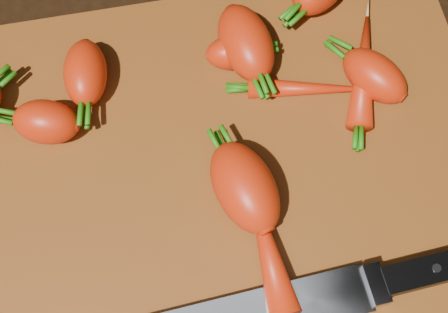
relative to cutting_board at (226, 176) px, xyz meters
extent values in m
cube|color=black|center=(0.00, 0.00, -0.01)|extent=(2.00, 2.00, 0.01)
cube|color=brown|center=(0.00, 0.00, 0.00)|extent=(0.50, 0.40, 0.01)
ellipsoid|color=red|center=(-0.15, 0.07, 0.03)|extent=(0.07, 0.06, 0.04)
ellipsoid|color=red|center=(0.04, 0.12, 0.03)|extent=(0.06, 0.09, 0.05)
ellipsoid|color=red|center=(0.01, -0.02, 0.03)|extent=(0.07, 0.10, 0.05)
ellipsoid|color=red|center=(0.03, 0.11, 0.02)|extent=(0.05, 0.04, 0.03)
ellipsoid|color=red|center=(0.15, 0.06, 0.03)|extent=(0.07, 0.08, 0.04)
ellipsoid|color=red|center=(0.15, 0.08, 0.02)|extent=(0.06, 0.12, 0.03)
ellipsoid|color=red|center=(0.09, 0.07, 0.02)|extent=(0.12, 0.04, 0.02)
ellipsoid|color=red|center=(0.02, -0.08, 0.02)|extent=(0.03, 0.11, 0.03)
ellipsoid|color=red|center=(-0.11, 0.12, 0.03)|extent=(0.05, 0.07, 0.04)
cube|color=black|center=(0.06, -0.13, 0.02)|extent=(0.13, 0.03, 0.02)
cylinder|color=#B2B2B7|center=(0.04, -0.13, 0.02)|extent=(0.01, 0.01, 0.00)
camera|label=1|loc=(-0.04, -0.20, 0.54)|focal=50.00mm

